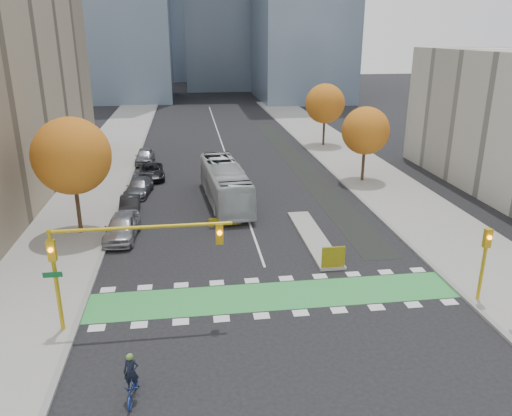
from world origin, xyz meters
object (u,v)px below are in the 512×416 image
object	(u,v)px
hazard_board	(333,257)
tree_east_far	(325,104)
tree_west	(72,156)
parked_car_a	(122,227)
tree_east_near	(366,131)
parked_car_c	(139,187)
parked_car_d	(152,172)
parked_car_e	(145,156)
traffic_signal_east	(485,254)
cyclist	(132,384)
bus	(225,184)
traffic_signal_west	(111,251)
parked_car_b	(130,206)

from	to	relation	value
hazard_board	tree_east_far	size ratio (longest dim) A/B	0.18
tree_west	parked_car_a	bearing A→B (deg)	-22.06
hazard_board	tree_east_near	bearing A→B (deg)	65.80
tree_east_far	parked_car_c	world-z (taller)	tree_east_far
parked_car_c	parked_car_d	xyz separation A→B (m)	(0.80, 5.05, -0.01)
parked_car_c	parked_car_e	world-z (taller)	parked_car_e
parked_car_a	parked_car_e	xyz separation A→B (m)	(0.00, 21.22, -0.06)
parked_car_c	traffic_signal_east	bearing A→B (deg)	-40.02
traffic_signal_east	cyclist	xyz separation A→B (m)	(-17.27, -5.15, -2.04)
parked_car_e	tree_west	bearing A→B (deg)	-96.97
tree_east_far	traffic_signal_east	xyz separation A→B (m)	(-2.00, -38.51, -2.51)
tree_east_near	traffic_signal_east	size ratio (longest dim) A/B	1.73
bus	parked_car_a	distance (m)	10.22
tree_east_far	parked_car_a	world-z (taller)	tree_east_far
hazard_board	tree_west	size ratio (longest dim) A/B	0.17
traffic_signal_west	tree_west	bearing A→B (deg)	108.02
tree_east_far	parked_car_e	distance (m)	22.76
tree_east_near	tree_east_far	size ratio (longest dim) A/B	0.92
cyclist	parked_car_b	bearing A→B (deg)	100.99
parked_car_b	parked_car_e	bearing A→B (deg)	88.31
tree_east_far	parked_car_d	bearing A→B (deg)	-149.18
cyclist	parked_car_a	xyz separation A→B (m)	(-2.23, 16.45, 0.17)
tree_west	bus	world-z (taller)	tree_west
parked_car_e	parked_car_b	bearing A→B (deg)	-88.44
traffic_signal_east	parked_car_c	world-z (taller)	traffic_signal_east
tree_east_far	parked_car_e	bearing A→B (deg)	-164.41
traffic_signal_east	bus	bearing A→B (deg)	123.36
tree_east_far	parked_car_b	bearing A→B (deg)	-134.06
traffic_signal_east	tree_west	bearing A→B (deg)	150.93
traffic_signal_west	parked_car_d	size ratio (longest dim) A/B	1.72
parked_car_d	bus	bearing A→B (deg)	-57.64
tree_east_near	bus	distance (m)	14.48
hazard_board	traffic_signal_west	world-z (taller)	traffic_signal_west
tree_west	traffic_signal_west	xyz separation A→B (m)	(4.07, -12.51, -1.58)
tree_east_far	parked_car_e	world-z (taller)	tree_east_far
parked_car_c	parked_car_d	world-z (taller)	parked_car_c
cyclist	bus	bearing A→B (deg)	82.05
hazard_board	traffic_signal_east	bearing A→B (deg)	-35.92
tree_west	tree_east_far	distance (m)	35.73
traffic_signal_east	cyclist	size ratio (longest dim) A/B	1.98
tree_east_far	parked_car_d	world-z (taller)	tree_east_far
traffic_signal_west	tree_east_far	bearing A→B (deg)	62.05
traffic_signal_west	parked_car_c	distance (m)	21.57
cyclist	tree_east_far	bearing A→B (deg)	71.25
traffic_signal_west	tree_east_near	bearing A→B (deg)	48.48
tree_west	tree_east_far	bearing A→B (deg)	46.70
tree_west	bus	bearing A→B (deg)	27.73
tree_east_far	bus	world-z (taller)	tree_east_far
traffic_signal_east	parked_car_e	bearing A→B (deg)	120.96
hazard_board	traffic_signal_east	size ratio (longest dim) A/B	0.34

